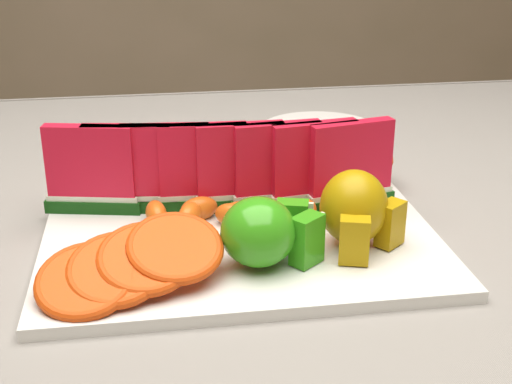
% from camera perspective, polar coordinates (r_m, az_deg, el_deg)
% --- Properties ---
extents(table, '(1.40, 0.90, 0.75)m').
position_cam_1_polar(table, '(0.88, -8.25, -7.44)').
color(table, '#52301F').
rests_on(table, ground).
extents(tablecloth, '(1.53, 1.03, 0.20)m').
position_cam_1_polar(tablecloth, '(0.85, -8.48, -3.79)').
color(tablecloth, gray).
rests_on(tablecloth, table).
extents(platter, '(0.40, 0.30, 0.01)m').
position_cam_1_polar(platter, '(0.74, -1.27, -3.74)').
color(platter, silver).
rests_on(platter, tablecloth).
extents(apple_cluster, '(0.11, 0.09, 0.07)m').
position_cam_1_polar(apple_cluster, '(0.66, 0.78, -3.21)').
color(apple_cluster, '#297716').
rests_on(apple_cluster, platter).
extents(pear_cluster, '(0.09, 0.09, 0.08)m').
position_cam_1_polar(pear_cluster, '(0.70, 8.00, -1.43)').
color(pear_cluster, '#B67E22').
rests_on(pear_cluster, platter).
extents(side_plate, '(0.20, 0.20, 0.01)m').
position_cam_1_polar(side_plate, '(1.08, 5.13, 4.89)').
color(side_plate, silver).
rests_on(side_plate, tablecloth).
extents(watermelon_row, '(0.39, 0.07, 0.10)m').
position_cam_1_polar(watermelon_row, '(0.77, -2.75, 1.82)').
color(watermelon_row, '#103715').
rests_on(watermelon_row, platter).
extents(orange_fan_front, '(0.18, 0.13, 0.05)m').
position_cam_1_polar(orange_fan_front, '(0.64, -9.95, -5.66)').
color(orange_fan_front, red).
rests_on(orange_fan_front, platter).
extents(orange_fan_back, '(0.37, 0.10, 0.05)m').
position_cam_1_polar(orange_fan_back, '(0.85, -0.78, 1.96)').
color(orange_fan_back, red).
rests_on(orange_fan_back, platter).
extents(tangerine_segments, '(0.23, 0.07, 0.03)m').
position_cam_1_polar(tangerine_segments, '(0.75, -0.03, -1.67)').
color(tangerine_segments, orange).
rests_on(tangerine_segments, platter).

